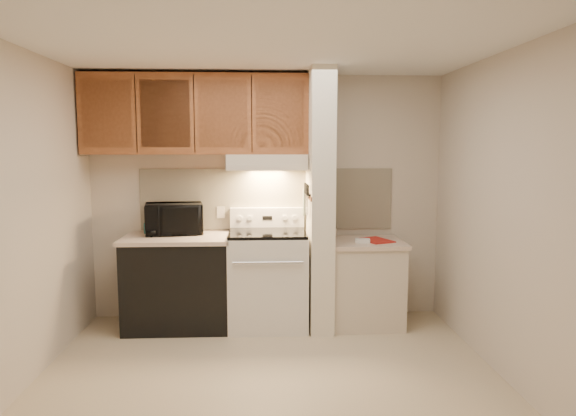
{
  "coord_description": "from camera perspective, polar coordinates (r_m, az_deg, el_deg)",
  "views": [
    {
      "loc": [
        -0.05,
        -3.8,
        1.78
      ],
      "look_at": [
        0.18,
        0.75,
        1.23
      ],
      "focal_mm": 32.0,
      "sensor_mm": 36.0,
      "label": 1
    }
  ],
  "objects": [
    {
      "name": "knife_handle_a",
      "position": [
        4.77,
        2.24,
        1.96
      ],
      "size": [
        0.02,
        0.02,
        0.1
      ],
      "primitive_type": "cylinder",
      "color": "black",
      "rests_on": "knife_strip"
    },
    {
      "name": "cab_door_c",
      "position": [
        4.99,
        -7.23,
        10.34
      ],
      "size": [
        0.46,
        0.01,
        0.63
      ],
      "primitive_type": "cube",
      "color": "brown",
      "rests_on": "upper_cabinets"
    },
    {
      "name": "oven_handle",
      "position": [
        4.72,
        -2.23,
        -6.08
      ],
      "size": [
        0.65,
        0.02,
        0.02
      ],
      "primitive_type": "cylinder",
      "rotation": [
        0.0,
        1.57,
        0.0
      ],
      "color": "silver",
      "rests_on": "range_body"
    },
    {
      "name": "knife_handle_c",
      "position": [
        4.95,
        2.05,
        2.13
      ],
      "size": [
        0.02,
        0.02,
        0.1
      ],
      "primitive_type": "cylinder",
      "color": "black",
      "rests_on": "knife_strip"
    },
    {
      "name": "right_countertop",
      "position": [
        5.14,
        8.61,
        -3.83
      ],
      "size": [
        0.74,
        0.64,
        0.04
      ],
      "primitive_type": "cube",
      "color": "beige",
      "rests_on": "right_cab_base"
    },
    {
      "name": "microwave",
      "position": [
        5.23,
        -12.55,
        -1.15
      ],
      "size": [
        0.61,
        0.47,
        0.31
      ],
      "primitive_type": "imported",
      "rotation": [
        0.0,
        0.0,
        0.18
      ],
      "color": "black",
      "rests_on": "left_countertop"
    },
    {
      "name": "upper_cabinets",
      "position": [
        5.18,
        -10.15,
        10.16
      ],
      "size": [
        2.18,
        0.33,
        0.77
      ],
      "primitive_type": "cube",
      "color": "brown",
      "rests_on": "wall_back"
    },
    {
      "name": "left_countertop",
      "position": [
        5.12,
        -12.21,
        -3.29
      ],
      "size": [
        1.04,
        0.67,
        0.04
      ],
      "primitive_type": "cube",
      "color": "beige",
      "rests_on": "dishwasher_front"
    },
    {
      "name": "range_hood",
      "position": [
        5.09,
        -2.34,
        5.14
      ],
      "size": [
        0.78,
        0.44,
        0.15
      ],
      "primitive_type": "cube",
      "color": "beige",
      "rests_on": "upper_cabinets"
    },
    {
      "name": "knife_blade_e",
      "position": [
        5.1,
        1.91,
        0.47
      ],
      "size": [
        0.01,
        0.04,
        0.18
      ],
      "primitive_type": "cube",
      "color": "silver",
      "rests_on": "knife_strip"
    },
    {
      "name": "knife_blade_d",
      "position": [
        5.04,
        1.97,
        0.51
      ],
      "size": [
        0.01,
        0.04,
        0.16
      ],
      "primitive_type": "cube",
      "color": "silver",
      "rests_on": "knife_strip"
    },
    {
      "name": "hood_lip",
      "position": [
        4.88,
        -2.31,
        4.53
      ],
      "size": [
        0.78,
        0.04,
        0.06
      ],
      "primitive_type": "cube",
      "color": "beige",
      "rests_on": "range_hood"
    },
    {
      "name": "wall_left",
      "position": [
        4.22,
        -27.38,
        -1.1
      ],
      "size": [
        0.02,
        3.0,
        2.5
      ],
      "primitive_type": "cube",
      "color": "beige",
      "rests_on": "floor"
    },
    {
      "name": "range_knob_right_inner",
      "position": [
        5.25,
        -0.36,
        -1.1
      ],
      "size": [
        0.05,
        0.02,
        0.05
      ],
      "primitive_type": "cylinder",
      "rotation": [
        1.57,
        0.0,
        0.0
      ],
      "color": "silver",
      "rests_on": "range_backguard"
    },
    {
      "name": "cab_gap_b",
      "position": [
        5.02,
        -10.39,
        10.26
      ],
      "size": [
        0.01,
        0.01,
        0.73
      ],
      "primitive_type": "cube",
      "color": "black",
      "rests_on": "upper_cabinets"
    },
    {
      "name": "knife_handle_d",
      "position": [
        5.03,
        1.98,
        2.21
      ],
      "size": [
        0.02,
        0.02,
        0.1
      ],
      "primitive_type": "cylinder",
      "color": "black",
      "rests_on": "knife_strip"
    },
    {
      "name": "wall_right",
      "position": [
        4.26,
        22.86,
        -0.8
      ],
      "size": [
        0.02,
        3.0,
        2.5
      ],
      "primitive_type": "cube",
      "color": "beige",
      "rests_on": "floor"
    },
    {
      "name": "range_knob_right_outer",
      "position": [
        5.26,
        0.73,
        -1.09
      ],
      "size": [
        0.05,
        0.02,
        0.05
      ],
      "primitive_type": "cylinder",
      "rotation": [
        1.57,
        0.0,
        0.0
      ],
      "color": "silver",
      "rests_on": "range_backguard"
    },
    {
      "name": "cooktop",
      "position": [
        5.03,
        -2.29,
        -2.79
      ],
      "size": [
        0.74,
        0.64,
        0.03
      ],
      "primitive_type": "cube",
      "color": "black",
      "rests_on": "range_body"
    },
    {
      "name": "red_folder",
      "position": [
        5.15,
        9.73,
        -3.55
      ],
      "size": [
        0.35,
        0.4,
        0.01
      ],
      "primitive_type": "cube",
      "rotation": [
        0.0,
        0.0,
        0.41
      ],
      "color": "#B11E17",
      "rests_on": "right_countertop"
    },
    {
      "name": "backsplash",
      "position": [
        5.32,
        -2.34,
        1.0
      ],
      "size": [
        2.6,
        0.02,
        0.63
      ],
      "primitive_type": "cube",
      "color": "#FFF0CB",
      "rests_on": "wall_back"
    },
    {
      "name": "range_display",
      "position": [
        5.25,
        -2.32,
        -1.1
      ],
      "size": [
        0.1,
        0.01,
        0.04
      ],
      "primitive_type": "cube",
      "color": "black",
      "rests_on": "range_backguard"
    },
    {
      "name": "outlet",
      "position": [
        5.34,
        -7.49,
        -0.49
      ],
      "size": [
        0.08,
        0.01,
        0.12
      ],
      "primitive_type": "cube",
      "color": "beige",
      "rests_on": "backsplash"
    },
    {
      "name": "spoon_rest",
      "position": [
        5.31,
        -14.11,
        -2.68
      ],
      "size": [
        0.22,
        0.12,
        0.01
      ],
      "primitive_type": "cube",
      "rotation": [
        0.0,
        0.0,
        0.25
      ],
      "color": "black",
      "rests_on": "left_countertop"
    },
    {
      "name": "knife_blade_b",
      "position": [
        4.87,
        2.14,
        0.17
      ],
      "size": [
        0.01,
        0.04,
        0.18
      ],
      "primitive_type": "cube",
      "color": "silver",
      "rests_on": "knife_strip"
    },
    {
      "name": "pillar_trim",
      "position": [
        5.0,
        2.22,
        1.37
      ],
      "size": [
        0.01,
        0.7,
        0.04
      ],
      "primitive_type": "cube",
      "color": "brown",
      "rests_on": "partition_pillar"
    },
    {
      "name": "range_knob_left_inner",
      "position": [
        5.25,
        -4.28,
        -1.12
      ],
      "size": [
        0.05,
        0.02,
        0.05
      ],
      "primitive_type": "cylinder",
      "rotation": [
        1.57,
        0.0,
        0.0
      ],
      "color": "silver",
      "rests_on": "range_backguard"
    },
    {
      "name": "right_cab_base",
      "position": [
        5.24,
        8.53,
        -8.4
      ],
      "size": [
        0.7,
        0.6,
        0.81
      ],
      "primitive_type": "cube",
      "color": "beige",
      "rests_on": "floor"
    },
    {
      "name": "range_backguard",
      "position": [
        5.29,
        -2.32,
        -1.04
      ],
      "size": [
        0.76,
        0.08,
        0.2
      ],
      "primitive_type": "cube",
      "color": "silver",
      "rests_on": "range_body"
    },
    {
      "name": "range_body",
      "position": [
        5.13,
        -2.26,
        -8.02
      ],
      "size": [
        0.76,
        0.65,
        0.92
      ],
      "primitive_type": "cube",
      "color": "silver",
      "rests_on": "floor"
    },
    {
      "name": "knife_strip",
      "position": [
        4.94,
        2.2,
        1.55
      ],
      "size": [
        0.02,
        0.42,
        0.04
      ],
      "primitive_type": "cube",
      "color": "black",
      "rests_on": "partition_pillar"
    },
    {
      "name": "knife_blade_c",
      "position": [
        4.96,
        2.05,
        0.17
      ],
      "size": [
        0.01,
        0.04,
        0.2
      ],
      "primitive_type": "cube",
      "color": "silver",
      "rests_on": "knife_strip"
    },
    {
      "name": "oven_window",
      "position": [
        4.81,
        -2.22,
        -8.53
      ],
      "size": [
        0.5,
        0.01,
        0.3
      ],
      "primitive_type": "cube",
      "color": "black",
      "rests_on": "range_body"
    },
    {
      "name": "oven_mitt",
      "position": [
        5.17,
        1.87,
        0.63
      ],
      "size": [
        0.03,
        0.11,
        0.26
      ],
      "primitive_type": "cube",
      "color": "slate",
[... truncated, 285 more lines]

